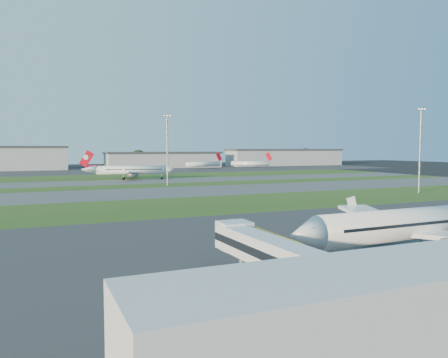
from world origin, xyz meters
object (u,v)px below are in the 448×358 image
airliner_taxiing (131,170)px  light_mast_east (420,144)px  jet_bridge (295,263)px  airliner_parked (422,224)px  mini_jet_near (203,164)px  light_mast_centre (167,145)px  mini_jet_far (250,163)px

airliner_taxiing → light_mast_east: 115.68m
jet_bridge → airliner_parked: (24.09, 8.76, 0.19)m
jet_bridge → airliner_parked: 25.63m
airliner_parked → mini_jet_near: 237.05m
airliner_taxiing → light_mast_east: bearing=140.4°
light_mast_east → airliner_taxiing: bearing=126.7°
airliner_parked → mini_jet_near: (58.59, 229.69, -0.91)m
airliner_parked → airliner_taxiing: 150.86m
mini_jet_near → light_mast_east: 171.68m
light_mast_east → jet_bridge: bearing=-142.6°
light_mast_centre → light_mast_east: (63.00, -56.00, 0.00)m
mini_jet_far → light_mast_east: bearing=-66.8°
mini_jet_near → light_mast_east: light_mast_east is taller
light_mast_centre → light_mast_east: bearing=-41.6°
jet_bridge → airliner_parked: airliner_parked is taller
airliner_parked → light_mast_centre: (0.72, 114.47, 10.62)m
airliner_parked → jet_bridge: bearing=-160.9°
jet_bridge → airliner_parked: bearing=20.0°
light_mast_centre → light_mast_east: same height
airliner_parked → light_mast_east: light_mast_east is taller
airliner_parked → light_mast_east: bearing=41.6°
airliner_parked → light_mast_east: size_ratio=1.48×
jet_bridge → light_mast_east: (87.81, 67.24, 10.81)m
jet_bridge → airliner_taxiing: size_ratio=0.74×
light_mast_centre → light_mast_east: size_ratio=1.00×
airliner_taxiing → light_mast_east: size_ratio=1.41×
mini_jet_far → mini_jet_near: bearing=-148.0°
light_mast_centre → mini_jet_far: bearing=51.2°
mini_jet_far → light_mast_east: size_ratio=0.97×
airliner_taxiing → mini_jet_far: 125.65m
airliner_parked → airliner_taxiing: (-5.17, 150.77, -0.14)m
mini_jet_far → light_mast_centre: (-92.31, -114.68, 11.53)m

